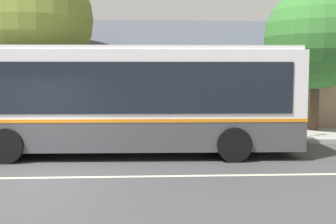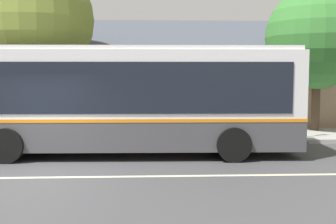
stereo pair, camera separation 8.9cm
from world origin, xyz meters
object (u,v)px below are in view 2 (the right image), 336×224
street_tree_secondary (36,20)px  bus_stop_sign (303,97)px  transit_bus (118,98)px  street_tree_primary (318,40)px

street_tree_secondary → bus_stop_sign: bearing=-10.9°
bus_stop_sign → street_tree_secondary: bearing=169.1°
transit_bus → street_tree_primary: size_ratio=1.82×
street_tree_primary → bus_stop_sign: size_ratio=2.55×
street_tree_secondary → bus_stop_sign: size_ratio=2.88×
street_tree_primary → bus_stop_sign: 3.28m
transit_bus → street_tree_secondary: (-3.50, 4.04, 2.83)m
street_tree_primary → street_tree_secondary: bearing=-179.7°
street_tree_secondary → transit_bus: bearing=-49.1°
transit_bus → street_tree_primary: street_tree_primary is taller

